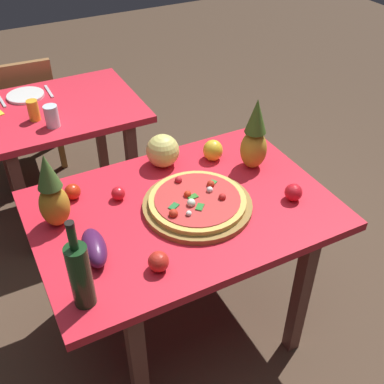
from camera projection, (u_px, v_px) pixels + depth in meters
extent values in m
plane|color=#4C3828|center=(184.00, 317.00, 2.48)|extent=(10.00, 10.00, 0.00)
cube|color=brown|center=(139.00, 371.00, 1.84)|extent=(0.06, 0.06, 0.71)
cube|color=brown|center=(300.00, 298.00, 2.13)|extent=(0.06, 0.06, 0.71)
cube|color=brown|center=(80.00, 246.00, 2.39)|extent=(0.06, 0.06, 0.71)
cube|color=brown|center=(215.00, 201.00, 2.68)|extent=(0.06, 0.06, 0.71)
cube|color=red|center=(183.00, 210.00, 2.03)|extent=(1.26, 0.88, 0.04)
cube|color=brown|center=(25.00, 207.00, 2.64)|extent=(0.06, 0.06, 0.71)
cube|color=brown|center=(133.00, 176.00, 2.87)|extent=(0.06, 0.06, 0.71)
cube|color=brown|center=(4.00, 151.00, 3.09)|extent=(0.06, 0.06, 0.71)
cube|color=brown|center=(99.00, 128.00, 3.33)|extent=(0.06, 0.06, 0.71)
cube|color=red|center=(56.00, 110.00, 2.75)|extent=(0.96, 0.75, 0.04)
cube|color=olive|center=(51.00, 123.00, 3.69)|extent=(0.04, 0.04, 0.41)
cube|color=olive|center=(8.00, 132.00, 3.58)|extent=(0.04, 0.04, 0.41)
cube|color=olive|center=(60.00, 143.00, 3.45)|extent=(0.04, 0.04, 0.41)
cube|color=olive|center=(13.00, 154.00, 3.34)|extent=(0.04, 0.04, 0.41)
cube|color=olive|center=(27.00, 111.00, 3.38)|extent=(0.42, 0.42, 0.04)
cube|color=#956438|center=(24.00, 93.00, 3.11)|extent=(0.40, 0.06, 0.40)
cylinder|color=olive|center=(197.00, 205.00, 2.00)|extent=(0.47, 0.47, 0.02)
cylinder|color=#DDB654|center=(197.00, 201.00, 1.99)|extent=(0.41, 0.41, 0.02)
cylinder|color=red|center=(197.00, 199.00, 1.98)|extent=(0.36, 0.36, 0.00)
sphere|color=red|center=(173.00, 214.00, 1.89)|extent=(0.04, 0.04, 0.04)
sphere|color=red|center=(222.00, 197.00, 1.97)|extent=(0.03, 0.03, 0.03)
sphere|color=red|center=(178.00, 180.00, 2.07)|extent=(0.03, 0.03, 0.03)
sphere|color=red|center=(188.00, 195.00, 1.99)|extent=(0.03, 0.03, 0.03)
sphere|color=red|center=(211.00, 184.00, 2.04)|extent=(0.03, 0.03, 0.03)
cube|color=#318234|center=(212.00, 183.00, 2.06)|extent=(0.05, 0.05, 0.00)
cube|color=#25752A|center=(200.00, 207.00, 1.93)|extent=(0.05, 0.05, 0.00)
cube|color=#2C7726|center=(193.00, 197.00, 1.98)|extent=(0.05, 0.03, 0.00)
cube|color=#227234|center=(174.00, 206.00, 1.93)|extent=(0.05, 0.05, 0.00)
sphere|color=white|center=(189.00, 214.00, 1.89)|extent=(0.02, 0.02, 0.02)
sphere|color=white|center=(210.00, 190.00, 2.01)|extent=(0.03, 0.03, 0.03)
sphere|color=white|center=(191.00, 203.00, 1.94)|extent=(0.04, 0.04, 0.04)
cylinder|color=#163618|center=(81.00, 276.00, 1.54)|extent=(0.08, 0.08, 0.25)
cylinder|color=#163618|center=(72.00, 238.00, 1.43)|extent=(0.03, 0.03, 0.09)
cylinder|color=black|center=(70.00, 225.00, 1.40)|extent=(0.03, 0.03, 0.02)
ellipsoid|color=#B98323|center=(55.00, 205.00, 1.88)|extent=(0.12, 0.12, 0.19)
cone|color=#3E6329|center=(47.00, 171.00, 1.77)|extent=(0.10, 0.10, 0.15)
ellipsoid|color=gold|center=(253.00, 149.00, 2.20)|extent=(0.12, 0.12, 0.19)
cone|color=#3F6621|center=(257.00, 116.00, 2.09)|extent=(0.10, 0.10, 0.16)
sphere|color=#DAD26D|center=(163.00, 151.00, 2.22)|extent=(0.16, 0.16, 0.16)
ellipsoid|color=yellow|center=(213.00, 150.00, 2.28)|extent=(0.10, 0.10, 0.11)
ellipsoid|color=#461945|center=(94.00, 248.00, 1.76)|extent=(0.11, 0.21, 0.09)
sphere|color=red|center=(293.00, 192.00, 2.03)|extent=(0.08, 0.08, 0.08)
sphere|color=red|center=(118.00, 193.00, 2.04)|extent=(0.06, 0.06, 0.06)
sphere|color=red|center=(73.00, 192.00, 2.04)|extent=(0.07, 0.07, 0.07)
sphere|color=red|center=(158.00, 262.00, 1.71)|extent=(0.08, 0.08, 0.08)
cylinder|color=#F5A829|center=(33.00, 110.00, 2.58)|extent=(0.06, 0.06, 0.12)
cylinder|color=silver|center=(52.00, 116.00, 2.52)|extent=(0.08, 0.08, 0.12)
cylinder|color=white|center=(26.00, 95.00, 2.83)|extent=(0.22, 0.22, 0.02)
cube|color=silver|center=(2.00, 101.00, 2.78)|extent=(0.03, 0.18, 0.01)
cube|color=silver|center=(49.00, 91.00, 2.89)|extent=(0.02, 0.18, 0.01)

